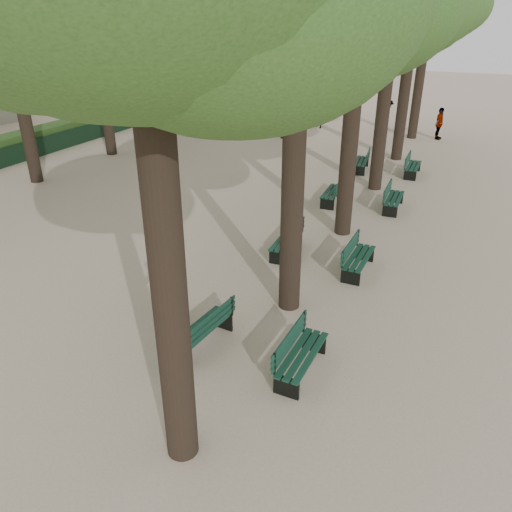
% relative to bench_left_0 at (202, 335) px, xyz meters
% --- Properties ---
extents(ground, '(120.00, 120.00, 0.00)m').
position_rel_bench_left_0_xyz_m(ground, '(-0.37, -0.67, -0.27)').
color(ground, '#C1AA92').
rests_on(ground, ground).
extents(bench_left_0, '(0.76, 1.85, 0.92)m').
position_rel_bench_left_0_xyz_m(bench_left_0, '(0.00, 0.00, 0.00)').
color(bench_left_0, black).
rests_on(bench_left_0, ground).
extents(bench_left_1, '(0.66, 1.83, 0.92)m').
position_rel_bench_left_0_xyz_m(bench_left_1, '(0.00, 5.09, 0.00)').
color(bench_left_1, black).
rests_on(bench_left_1, ground).
extents(bench_left_2, '(0.66, 1.83, 0.92)m').
position_rel_bench_left_0_xyz_m(bench_left_2, '(0.00, 9.95, 0.00)').
color(bench_left_2, black).
rests_on(bench_left_2, ground).
extents(bench_left_3, '(0.78, 1.85, 0.92)m').
position_rel_bench_left_0_xyz_m(bench_left_3, '(-0.00, 14.61, 0.00)').
color(bench_left_3, black).
rests_on(bench_left_3, ground).
extents(bench_right_0, '(0.61, 1.81, 0.92)m').
position_rel_bench_left_0_xyz_m(bench_right_0, '(2.27, 0.04, 0.00)').
color(bench_right_0, black).
rests_on(bench_right_0, ground).
extents(bench_right_1, '(0.60, 1.81, 0.92)m').
position_rel_bench_left_0_xyz_m(bench_right_1, '(2.27, 4.81, 0.00)').
color(bench_right_1, black).
rests_on(bench_right_1, ground).
extents(bench_right_2, '(0.63, 1.82, 0.92)m').
position_rel_bench_left_0_xyz_m(bench_right_2, '(2.27, 10.16, 0.00)').
color(bench_right_2, black).
rests_on(bench_right_2, ground).
extents(bench_right_3, '(0.61, 1.81, 0.92)m').
position_rel_bench_left_0_xyz_m(bench_right_3, '(2.27, 14.82, 0.00)').
color(bench_right_3, black).
rests_on(bench_right_3, ground).
extents(man_with_map, '(0.64, 0.73, 1.77)m').
position_rel_bench_left_0_xyz_m(man_with_map, '(-1.18, 0.44, 0.61)').
color(man_with_map, black).
rests_on(man_with_map, ground).
extents(pedestrian_a, '(0.86, 0.67, 1.65)m').
position_rel_bench_left_0_xyz_m(pedestrian_a, '(-4.63, 22.71, 0.55)').
color(pedestrian_a, '#262628').
rests_on(pedestrian_a, ground).
extents(pedestrian_c, '(0.56, 1.08, 1.76)m').
position_rel_bench_left_0_xyz_m(pedestrian_c, '(2.51, 22.59, 0.61)').
color(pedestrian_c, '#262628').
rests_on(pedestrian_c, ground).
extents(pedestrian_b, '(0.50, 1.16, 1.73)m').
position_rel_bench_left_0_xyz_m(pedestrian_b, '(-0.71, 24.32, 0.59)').
color(pedestrian_b, '#262628').
rests_on(pedestrian_b, ground).
extents(pedestrian_e, '(1.71, 0.39, 1.84)m').
position_rel_bench_left_0_xyz_m(pedestrian_e, '(-5.42, 19.24, 0.65)').
color(pedestrian_e, '#262628').
rests_on(pedestrian_e, ground).
extents(fence, '(0.08, 42.00, 0.90)m').
position_rel_bench_left_0_xyz_m(fence, '(-15.37, 10.33, 0.18)').
color(fence, black).
rests_on(fence, ground).
extents(hedge, '(1.20, 42.00, 1.20)m').
position_rel_bench_left_0_xyz_m(hedge, '(-16.07, 10.33, 0.33)').
color(hedge, '#244518').
rests_on(hedge, ground).
extents(building_far, '(12.00, 16.00, 7.00)m').
position_rel_bench_left_0_xyz_m(building_far, '(-33.37, 29.33, 3.23)').
color(building_far, '#B7B2A3').
rests_on(building_far, ground).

